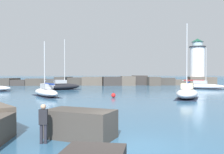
{
  "coord_description": "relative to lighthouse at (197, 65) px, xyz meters",
  "views": [
    {
      "loc": [
        -1.17,
        -10.35,
        3.08
      ],
      "look_at": [
        0.09,
        23.14,
        2.57
      ],
      "focal_mm": 40.0,
      "sensor_mm": 36.0,
      "label": 1
    }
  ],
  "objects": [
    {
      "name": "mooring_buoy_orange_near",
      "position": [
        -23.56,
        -33.25,
        -4.93
      ],
      "size": [
        0.56,
        0.56,
        0.76
      ],
      "color": "red",
      "rests_on": "ground"
    },
    {
      "name": "sailboat_moored_3",
      "position": [
        -32.47,
        -31.31,
        -4.59
      ],
      "size": [
        5.47,
        7.48,
        7.38
      ],
      "color": "white",
      "rests_on": "ground"
    },
    {
      "name": "sailboat_moored_0",
      "position": [
        -32.54,
        -18.01,
        -4.53
      ],
      "size": [
        7.35,
        5.7,
        9.45
      ],
      "color": "black",
      "rests_on": "ground"
    },
    {
      "name": "ground_plane",
      "position": [
        -23.76,
        -54.37,
        -5.21
      ],
      "size": [
        600.0,
        600.0,
        0.0
      ],
      "primitive_type": "plane",
      "color": "#336084"
    },
    {
      "name": "sailboat_moored_2",
      "position": [
        -5.35,
        -16.49,
        -4.61
      ],
      "size": [
        8.14,
        6.14,
        8.08
      ],
      "color": "white",
      "rests_on": "ground"
    },
    {
      "name": "lighthouse",
      "position": [
        0.0,
        0.0,
        0.0
      ],
      "size": [
        4.96,
        4.96,
        12.2
      ],
      "color": "gray",
      "rests_on": "ground"
    },
    {
      "name": "breakwater_jetty",
      "position": [
        -22.59,
        -1.02,
        -4.2
      ],
      "size": [
        54.71,
        7.4,
        2.49
      ],
      "color": "#423D38",
      "rests_on": "ground"
    },
    {
      "name": "person_on_rocks",
      "position": [
        -27.51,
        -53.77,
        -4.24
      ],
      "size": [
        0.36,
        0.23,
        1.73
      ],
      "color": "#282833",
      "rests_on": "ground"
    },
    {
      "name": "sailboat_moored_1",
      "position": [
        -14.68,
        -34.9,
        -4.52
      ],
      "size": [
        4.83,
        6.83,
        9.02
      ],
      "color": "silver",
      "rests_on": "ground"
    },
    {
      "name": "open_sea_beyond",
      "position": [
        -23.76,
        58.98,
        -5.21
      ],
      "size": [
        400.0,
        116.0,
        0.01
      ],
      "color": "#235175",
      "rests_on": "ground"
    }
  ]
}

